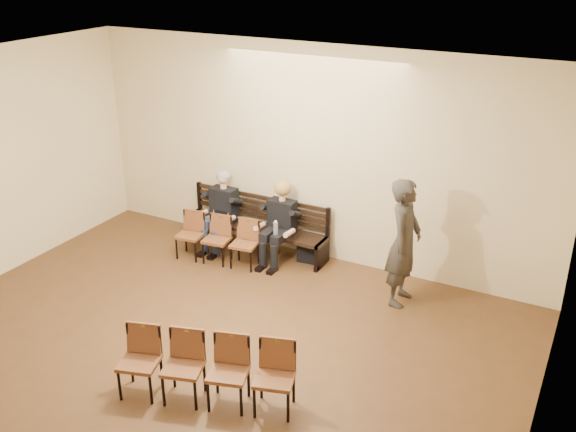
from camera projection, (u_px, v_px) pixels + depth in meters
name	position (u px, v px, depth m)	size (l,w,h in m)	color
room_walls	(131.00, 194.00, 6.48)	(8.02, 10.01, 3.51)	beige
bench	(255.00, 238.00, 10.91)	(2.60, 0.90, 0.45)	black
seated_man	(221.00, 210.00, 10.88)	(0.55, 0.77, 1.33)	black
seated_woman	(279.00, 225.00, 10.41)	(0.54, 0.75, 1.27)	black
laptop	(217.00, 219.00, 10.80)	(0.30, 0.24, 0.22)	silver
water_bottle	(276.00, 235.00, 10.19)	(0.07, 0.07, 0.25)	silver
bag	(311.00, 252.00, 10.58)	(0.42, 0.29, 0.31)	black
passerby	(405.00, 233.00, 9.03)	(0.80, 0.52, 2.18)	#36312C
chair_row_front	(217.00, 240.00, 10.46)	(1.39, 0.42, 0.78)	brown
chair_row_back	(205.00, 371.00, 7.24)	(2.02, 0.45, 0.83)	brown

